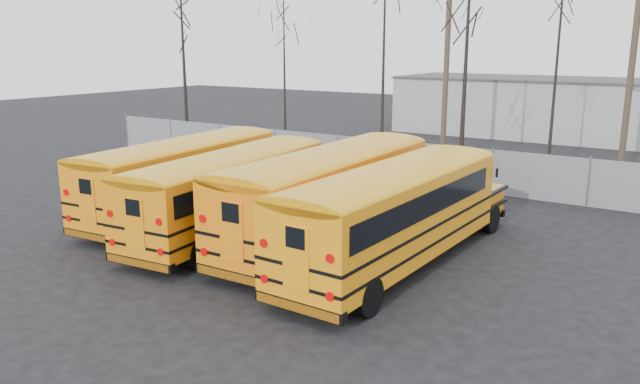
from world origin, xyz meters
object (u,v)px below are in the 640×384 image
Objects in this scene: bus_a at (186,170)px; bus_b at (234,186)px; bus_d at (397,207)px; utility_pole_right at (630,83)px; utility_pole_left at (446,74)px; bus_c at (332,188)px.

bus_a is 1.01× the size of bus_b.
utility_pole_right is (3.93, 14.98, 2.96)m from bus_d.
utility_pole_left is at bearing 109.60° from bus_d.
bus_c is 1.21× the size of utility_pole_left.
bus_a reaches higher than bus_b.
utility_pole_right is (9.22, -1.33, -0.14)m from utility_pole_left.
bus_b is 0.93× the size of bus_c.
bus_d is 1.20× the size of utility_pole_right.
bus_d is at bearing -9.42° from bus_a.
bus_b is 16.84m from utility_pole_left.
bus_a is 19.74m from utility_pole_right.
bus_a is at bearing -110.06° from utility_pole_right.
bus_d is at bearing -75.95° from utility_pole_left.
bus_a is 6.60m from bus_c.
bus_b is at bearing -96.93° from utility_pole_left.
utility_pole_left reaches higher than bus_b.
utility_pole_right is (6.72, 14.16, 2.90)m from bus_c.
bus_c reaches higher than bus_d.
bus_a is 3.35m from bus_b.
bus_a is 0.95× the size of bus_c.
bus_a is 1.14× the size of utility_pole_left.
utility_pole_right is (10.09, 15.19, 3.05)m from bus_b.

